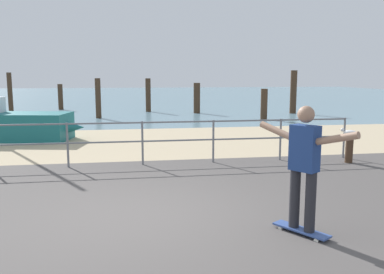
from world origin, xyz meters
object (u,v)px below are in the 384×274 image
skateboard (301,230)px  skateboarder (304,161)px  bollard_short (349,150)px  sailboat (5,125)px  seagull (349,133)px

skateboard → skateboarder: size_ratio=0.47×
skateboard → bollard_short: size_ratio=1.16×
sailboat → skateboard: sailboat is taller
skateboarder → bollard_short: bearing=53.3°
skateboarder → seagull: (3.00, 4.05, -0.27)m
skateboard → skateboarder: (-0.00, 0.00, 0.95)m
skateboard → skateboarder: 0.95m
sailboat → seagull: 10.40m
bollard_short → skateboard: bearing=-126.7°
sailboat → skateboarder: (6.16, -8.99, 0.50)m
skateboard → seagull: size_ratio=1.93×
sailboat → seagull: size_ratio=12.65×
skateboard → seagull: bearing=53.5°
skateboarder → skateboard: bearing=-33.7°
skateboarder → seagull: 5.05m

